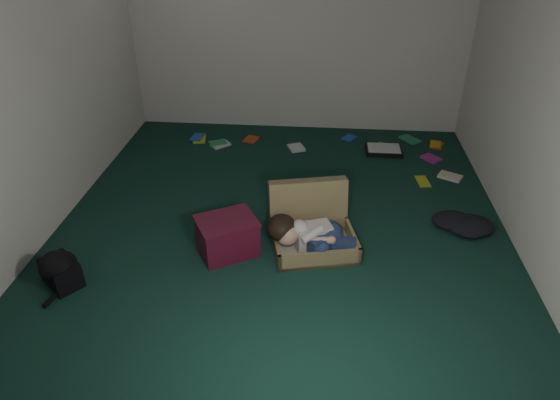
# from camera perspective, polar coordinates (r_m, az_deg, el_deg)

# --- Properties ---
(floor) EXTENTS (4.50, 4.50, 0.00)m
(floor) POSITION_cam_1_polar(r_m,az_deg,el_deg) (4.52, 0.17, -2.80)
(floor) COLOR #113027
(floor) RESTS_ON ground
(wall_back) EXTENTS (4.50, 0.00, 4.50)m
(wall_back) POSITION_cam_1_polar(r_m,az_deg,el_deg) (6.11, 2.10, 19.67)
(wall_back) COLOR white
(wall_back) RESTS_ON ground
(wall_front) EXTENTS (4.50, 0.00, 4.50)m
(wall_front) POSITION_cam_1_polar(r_m,az_deg,el_deg) (1.96, -5.48, -8.23)
(wall_front) COLOR white
(wall_front) RESTS_ON ground
(wall_left) EXTENTS (0.00, 4.50, 4.50)m
(wall_left) POSITION_cam_1_polar(r_m,az_deg,el_deg) (4.56, -26.38, 12.41)
(wall_left) COLOR white
(wall_left) RESTS_ON ground
(wall_right) EXTENTS (0.00, 4.50, 4.50)m
(wall_right) POSITION_cam_1_polar(r_m,az_deg,el_deg) (4.27, 28.53, 10.74)
(wall_right) COLOR white
(wall_right) RESTS_ON ground
(suitcase) EXTENTS (0.81, 0.79, 0.50)m
(suitcase) POSITION_cam_1_polar(r_m,az_deg,el_deg) (4.23, 3.63, -3.08)
(suitcase) COLOR olive
(suitcase) RESTS_ON floor
(person) EXTENTS (0.75, 0.37, 0.31)m
(person) POSITION_cam_1_polar(r_m,az_deg,el_deg) (4.07, 3.46, -4.00)
(person) COLOR silver
(person) RESTS_ON suitcase
(maroon_bin) EXTENTS (0.59, 0.55, 0.32)m
(maroon_bin) POSITION_cam_1_polar(r_m,az_deg,el_deg) (4.12, -6.04, -4.13)
(maroon_bin) COLOR #4F1023
(maroon_bin) RESTS_ON floor
(backpack) EXTENTS (0.49, 0.47, 0.23)m
(backpack) POSITION_cam_1_polar(r_m,az_deg,el_deg) (4.15, -23.75, -7.53)
(backpack) COLOR black
(backpack) RESTS_ON floor
(clothing_pile) EXTENTS (0.48, 0.42, 0.14)m
(clothing_pile) POSITION_cam_1_polar(r_m,az_deg,el_deg) (4.71, 19.55, -2.36)
(clothing_pile) COLOR black
(clothing_pile) RESTS_ON floor
(paper_tray) EXTENTS (0.41, 0.31, 0.06)m
(paper_tray) POSITION_cam_1_polar(r_m,az_deg,el_deg) (5.93, 11.77, 5.62)
(paper_tray) COLOR black
(paper_tray) RESTS_ON floor
(book_scatter) EXTENTS (3.06, 1.25, 0.02)m
(book_scatter) POSITION_cam_1_polar(r_m,az_deg,el_deg) (5.90, 7.73, 5.70)
(book_scatter) COLOR #B8C823
(book_scatter) RESTS_ON floor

